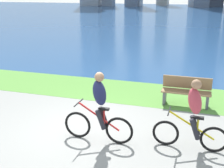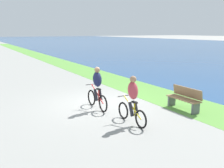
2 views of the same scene
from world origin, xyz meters
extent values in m
plane|color=gray|center=(0.00, 0.00, 0.00)|extent=(300.00, 300.00, 0.00)
cube|color=#59933D|center=(0.00, 3.29, 0.00)|extent=(120.00, 2.45, 0.01)
torus|color=black|center=(0.01, -0.37, 0.34)|extent=(0.67, 0.06, 0.67)
torus|color=black|center=(1.07, -0.37, 0.34)|extent=(0.67, 0.06, 0.67)
cylinder|color=red|center=(0.56, -0.37, 0.63)|extent=(1.03, 0.04, 0.62)
cylinder|color=red|center=(0.70, -0.37, 0.58)|extent=(0.04, 0.04, 0.49)
cube|color=black|center=(0.70, -0.37, 0.84)|extent=(0.24, 0.10, 0.05)
cylinder|color=black|center=(0.06, -0.37, 0.92)|extent=(0.03, 0.52, 0.03)
ellipsoid|color=#1E234C|center=(0.59, -0.37, 1.22)|extent=(0.40, 0.36, 0.65)
sphere|color=#A57A59|center=(0.59, -0.37, 1.60)|extent=(0.22, 0.22, 0.22)
cylinder|color=#26262D|center=(0.64, -0.47, 0.60)|extent=(0.27, 0.11, 0.49)
cylinder|color=#26262D|center=(0.64, -0.27, 0.60)|extent=(0.27, 0.11, 0.49)
torus|color=black|center=(2.11, -0.10, 0.31)|extent=(0.61, 0.06, 0.61)
torus|color=black|center=(3.17, -0.10, 0.31)|extent=(0.61, 0.06, 0.61)
cylinder|color=gold|center=(2.67, -0.10, 0.59)|extent=(1.04, 0.04, 0.60)
cylinder|color=gold|center=(2.80, -0.10, 0.54)|extent=(0.04, 0.04, 0.46)
cube|color=black|center=(2.80, -0.10, 0.78)|extent=(0.24, 0.10, 0.05)
cylinder|color=black|center=(2.16, -0.10, 0.86)|extent=(0.03, 0.52, 0.03)
ellipsoid|color=#BF3F4C|center=(2.69, -0.10, 1.16)|extent=(0.40, 0.36, 0.65)
sphere|color=#A57A59|center=(2.69, -0.10, 1.54)|extent=(0.22, 0.22, 0.22)
cylinder|color=#26262D|center=(2.75, -0.20, 0.54)|extent=(0.27, 0.11, 0.49)
cylinder|color=#26262D|center=(2.75, 0.00, 0.54)|extent=(0.27, 0.11, 0.49)
cube|color=olive|center=(2.39, 2.55, 0.45)|extent=(1.50, 0.45, 0.04)
cube|color=olive|center=(2.39, 2.75, 0.70)|extent=(1.50, 0.11, 0.40)
cube|color=#595960|center=(3.04, 2.55, 0.23)|extent=(0.08, 0.37, 0.45)
cube|color=#595960|center=(1.74, 2.55, 0.23)|extent=(0.08, 0.37, 0.45)
camera|label=1|loc=(2.75, -6.31, 3.47)|focal=46.99mm
camera|label=2|loc=(9.43, -4.76, 3.08)|focal=40.55mm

